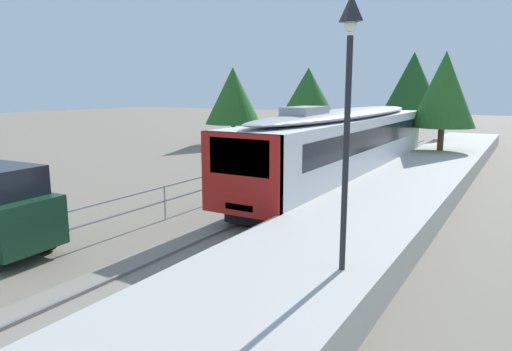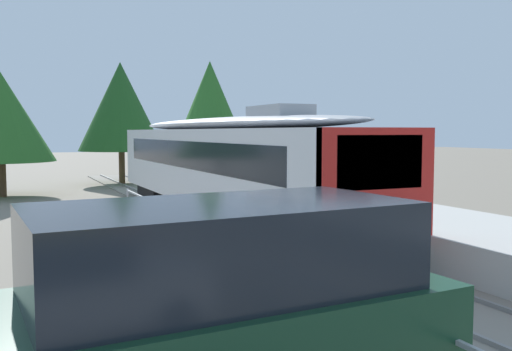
# 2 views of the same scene
# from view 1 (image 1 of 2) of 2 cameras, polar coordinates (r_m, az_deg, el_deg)

# --- Properties ---
(ground_plane) EXTENTS (160.00, 160.00, 0.00)m
(ground_plane) POSITION_cam_1_polar(r_m,az_deg,el_deg) (17.11, -8.15, -4.83)
(ground_plane) COLOR slate
(track_rails) EXTENTS (3.20, 60.00, 0.14)m
(track_rails) POSITION_cam_1_polar(r_m,az_deg,el_deg) (15.44, 0.59, -6.27)
(track_rails) COLOR gray
(track_rails) RESTS_ON ground
(commuter_train) EXTENTS (2.82, 18.53, 3.74)m
(commuter_train) POSITION_cam_1_polar(r_m,az_deg,el_deg) (22.04, 10.99, 4.21)
(commuter_train) COLOR silver
(commuter_train) RESTS_ON track_rails
(station_platform) EXTENTS (3.90, 60.00, 0.90)m
(station_platform) POSITION_cam_1_polar(r_m,az_deg,el_deg) (14.04, 12.19, -6.48)
(station_platform) COLOR #B7B5AD
(station_platform) RESTS_ON ground
(platform_lamp_mid_platform) EXTENTS (0.34, 0.34, 5.35)m
(platform_lamp_mid_platform) POSITION_cam_1_polar(r_m,az_deg,el_deg) (9.07, 11.38, 11.09)
(platform_lamp_mid_platform) COLOR #232328
(platform_lamp_mid_platform) RESTS_ON station_platform
(tree_behind_carpark) EXTENTS (3.76, 3.76, 6.77)m
(tree_behind_carpark) POSITION_cam_1_polar(r_m,az_deg,el_deg) (29.89, 22.27, 9.81)
(tree_behind_carpark) COLOR brown
(tree_behind_carpark) RESTS_ON ground
(tree_behind_station_far) EXTENTS (5.05, 5.05, 7.28)m
(tree_behind_station_far) POSITION_cam_1_polar(r_m,az_deg,el_deg) (36.97, 18.81, 10.21)
(tree_behind_station_far) COLOR brown
(tree_behind_station_far) RESTS_ON ground
(tree_distant_left) EXTENTS (5.06, 5.06, 6.14)m
(tree_distant_left) POSITION_cam_1_polar(r_m,az_deg,el_deg) (35.01, 6.48, 9.53)
(tree_distant_left) COLOR brown
(tree_distant_left) RESTS_ON ground
(tree_distant_centre) EXTENTS (4.65, 4.65, 6.35)m
(tree_distant_centre) POSITION_cam_1_polar(r_m,az_deg,el_deg) (38.70, -2.85, 9.83)
(tree_distant_centre) COLOR brown
(tree_distant_centre) RESTS_ON ground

